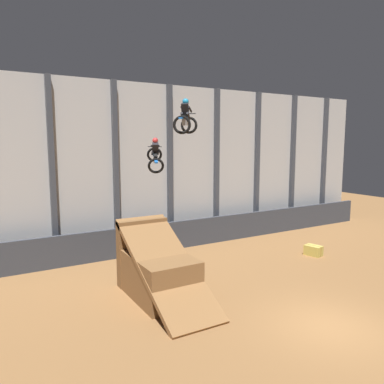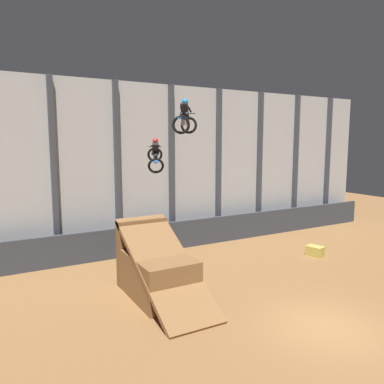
{
  "view_description": "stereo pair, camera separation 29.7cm",
  "coord_description": "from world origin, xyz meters",
  "px_view_note": "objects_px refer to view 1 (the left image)",
  "views": [
    {
      "loc": [
        -10.22,
        -8.07,
        6.31
      ],
      "look_at": [
        -1.64,
        6.58,
        4.03
      ],
      "focal_mm": 35.0,
      "sensor_mm": 36.0,
      "label": 1
    },
    {
      "loc": [
        -9.96,
        -8.21,
        6.31
      ],
      "look_at": [
        -1.64,
        6.58,
        4.03
      ],
      "focal_mm": 35.0,
      "sensor_mm": 36.0,
      "label": 2
    }
  ],
  "objects_px": {
    "dirt_ramp": "(156,270)",
    "rider_bike_right_air": "(186,119)",
    "rider_bike_left_air": "(155,155)",
    "hay_bale_trackside": "(313,250)"
  },
  "relations": [
    {
      "from": "rider_bike_left_air",
      "to": "hay_bale_trackside",
      "type": "distance_m",
      "value": 10.52
    },
    {
      "from": "dirt_ramp",
      "to": "rider_bike_left_air",
      "type": "xyz_separation_m",
      "value": [
        0.99,
        2.11,
        4.64
      ]
    },
    {
      "from": "rider_bike_right_air",
      "to": "hay_bale_trackside",
      "type": "xyz_separation_m",
      "value": [
        8.47,
        0.47,
        -6.95
      ]
    },
    {
      "from": "dirt_ramp",
      "to": "rider_bike_left_air",
      "type": "distance_m",
      "value": 5.19
    },
    {
      "from": "hay_bale_trackside",
      "to": "rider_bike_right_air",
      "type": "bearing_deg",
      "value": -176.84
    },
    {
      "from": "dirt_ramp",
      "to": "hay_bale_trackside",
      "type": "bearing_deg",
      "value": 2.57
    },
    {
      "from": "dirt_ramp",
      "to": "rider_bike_right_air",
      "type": "distance_m",
      "value": 6.34
    },
    {
      "from": "rider_bike_right_air",
      "to": "rider_bike_left_air",
      "type": "bearing_deg",
      "value": 142.31
    },
    {
      "from": "hay_bale_trackside",
      "to": "dirt_ramp",
      "type": "bearing_deg",
      "value": -177.43
    },
    {
      "from": "rider_bike_right_air",
      "to": "hay_bale_trackside",
      "type": "distance_m",
      "value": 10.96
    }
  ]
}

